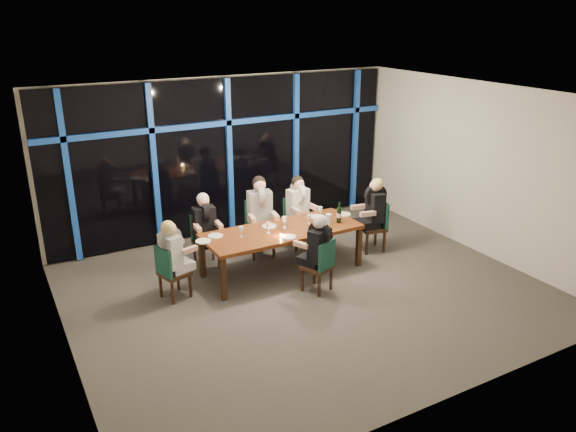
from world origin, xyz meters
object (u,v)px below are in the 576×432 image
at_px(chair_far_mid, 259,224).
at_px(diner_far_left, 205,220).
at_px(chair_far_right, 296,219).
at_px(water_pitcher, 328,219).
at_px(chair_end_left, 170,270).
at_px(chair_end_right, 376,223).
at_px(diner_near_mid, 318,242).
at_px(chair_near_mid, 321,263).
at_px(diner_far_right, 299,201).
at_px(diner_far_mid, 260,205).
at_px(diner_end_left, 172,248).
at_px(wine_bottle, 339,215).
at_px(chair_far_left, 204,237).
at_px(diner_end_right, 373,204).
at_px(dining_table, 282,233).

distance_m(chair_far_mid, diner_far_left, 1.07).
bearing_deg(chair_far_right, water_pitcher, -92.16).
distance_m(chair_end_left, chair_end_right, 3.84).
relative_size(chair_end_left, diner_near_mid, 1.02).
xyz_separation_m(chair_near_mid, diner_far_right, (0.60, 1.72, 0.39)).
distance_m(chair_far_mid, diner_near_mid, 1.75).
distance_m(chair_far_mid, water_pitcher, 1.32).
distance_m(diner_far_mid, diner_near_mid, 1.65).
bearing_deg(chair_far_right, chair_end_left, -165.04).
height_order(diner_end_left, wine_bottle, diner_end_left).
bearing_deg(chair_end_left, chair_far_left, -60.50).
distance_m(chair_near_mid, diner_far_mid, 1.78).
distance_m(chair_end_left, diner_far_left, 1.29).
distance_m(diner_far_left, water_pitcher, 2.07).
height_order(diner_far_left, diner_end_right, diner_end_right).
xyz_separation_m(diner_far_mid, diner_far_right, (0.79, 0.01, -0.07)).
bearing_deg(chair_far_left, chair_end_left, -130.33).
height_order(diner_far_right, wine_bottle, diner_far_right).
relative_size(dining_table, water_pitcher, 14.26).
height_order(dining_table, chair_near_mid, chair_near_mid).
bearing_deg(dining_table, water_pitcher, -12.15).
distance_m(chair_end_right, diner_far_right, 1.45).
xyz_separation_m(chair_far_left, diner_end_left, (-0.84, -0.90, 0.33)).
relative_size(chair_far_mid, diner_end_left, 1.18).
relative_size(chair_near_mid, diner_near_mid, 1.03).
height_order(chair_far_mid, wine_bottle, wine_bottle).
bearing_deg(diner_far_left, chair_end_left, -132.57).
height_order(diner_far_mid, water_pitcher, diner_far_mid).
bearing_deg(diner_end_left, diner_end_right, -106.03).
bearing_deg(wine_bottle, diner_far_left, 153.59).
bearing_deg(diner_near_mid, chair_near_mid, 90.00).
relative_size(chair_far_left, water_pitcher, 4.82).
height_order(diner_end_right, diner_near_mid, diner_end_right).
bearing_deg(diner_far_right, chair_far_left, 173.22).
height_order(chair_near_mid, wine_bottle, wine_bottle).
bearing_deg(diner_far_left, chair_far_mid, 6.17).
xyz_separation_m(chair_end_left, wine_bottle, (2.92, -0.15, 0.41)).
distance_m(diner_far_left, diner_far_mid, 1.02).
relative_size(diner_near_mid, wine_bottle, 2.32).
bearing_deg(chair_end_right, diner_near_mid, -53.86).
xyz_separation_m(chair_far_right, chair_near_mid, (-0.59, -1.80, -0.03)).
bearing_deg(diner_end_right, chair_far_mid, -104.46).
bearing_deg(diner_near_mid, water_pitcher, -155.47).
bearing_deg(diner_near_mid, diner_far_left, -77.92).
height_order(dining_table, diner_end_left, diner_end_left).
xyz_separation_m(chair_end_right, diner_far_mid, (-1.93, 0.80, 0.43)).
height_order(diner_near_mid, wine_bottle, diner_near_mid).
xyz_separation_m(chair_near_mid, diner_end_right, (1.67, 0.92, 0.40)).
xyz_separation_m(dining_table, diner_far_right, (0.77, 0.79, 0.19)).
bearing_deg(chair_far_left, chair_far_mid, 2.01).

